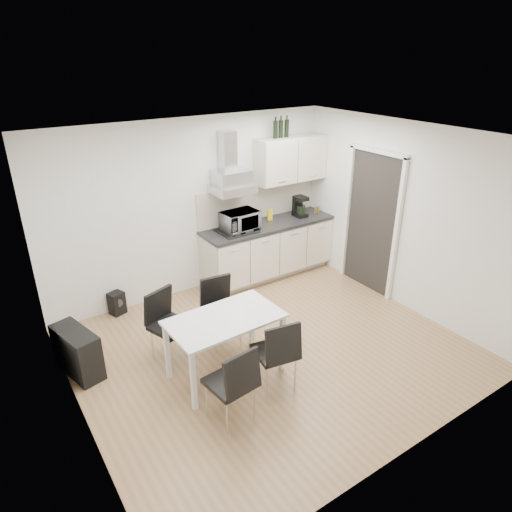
{
  "coord_description": "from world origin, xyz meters",
  "views": [
    {
      "loc": [
        -2.76,
        -3.82,
        3.44
      ],
      "look_at": [
        0.08,
        0.44,
        1.1
      ],
      "focal_mm": 32.0,
      "sensor_mm": 36.0,
      "label": 1
    }
  ],
  "objects_px": {
    "chair_far_left": "(171,327)",
    "chair_far_right": "(222,314)",
    "chair_near_right": "(275,352)",
    "chair_near_left": "(230,383)",
    "floor_speaker": "(117,303)",
    "dining_table": "(225,325)",
    "guitar_amp": "(78,352)",
    "kitchenette": "(269,227)"
  },
  "relations": [
    {
      "from": "chair_far_right",
      "to": "floor_speaker",
      "type": "relative_size",
      "value": 2.68
    },
    {
      "from": "chair_near_left",
      "to": "chair_far_left",
      "type": "bearing_deg",
      "value": 86.81
    },
    {
      "from": "kitchenette",
      "to": "chair_far_right",
      "type": "distance_m",
      "value": 2.1
    },
    {
      "from": "chair_far_left",
      "to": "chair_near_left",
      "type": "xyz_separation_m",
      "value": [
        0.07,
        -1.23,
        0.0
      ]
    },
    {
      "from": "dining_table",
      "to": "chair_near_right",
      "type": "xyz_separation_m",
      "value": [
        0.34,
        -0.47,
        -0.22
      ]
    },
    {
      "from": "chair_near_right",
      "to": "floor_speaker",
      "type": "xyz_separation_m",
      "value": [
        -0.96,
        2.46,
        -0.28
      ]
    },
    {
      "from": "chair_far_left",
      "to": "chair_far_right",
      "type": "bearing_deg",
      "value": 154.6
    },
    {
      "from": "chair_far_left",
      "to": "chair_near_right",
      "type": "bearing_deg",
      "value": 105.01
    },
    {
      "from": "kitchenette",
      "to": "chair_far_left",
      "type": "bearing_deg",
      "value": -151.63
    },
    {
      "from": "kitchenette",
      "to": "guitar_amp",
      "type": "relative_size",
      "value": 3.5
    },
    {
      "from": "chair_far_left",
      "to": "chair_near_left",
      "type": "distance_m",
      "value": 1.24
    },
    {
      "from": "chair_far_right",
      "to": "chair_near_left",
      "type": "xyz_separation_m",
      "value": [
        -0.58,
        -1.16,
        0.0
      ]
    },
    {
      "from": "kitchenette",
      "to": "dining_table",
      "type": "distance_m",
      "value": 2.62
    },
    {
      "from": "dining_table",
      "to": "floor_speaker",
      "type": "distance_m",
      "value": 2.14
    },
    {
      "from": "dining_table",
      "to": "chair_far_left",
      "type": "distance_m",
      "value": 0.75
    },
    {
      "from": "dining_table",
      "to": "kitchenette",
      "type": "bearing_deg",
      "value": 42.55
    },
    {
      "from": "kitchenette",
      "to": "chair_far_left",
      "type": "distance_m",
      "value": 2.6
    },
    {
      "from": "kitchenette",
      "to": "floor_speaker",
      "type": "height_order",
      "value": "kitchenette"
    },
    {
      "from": "kitchenette",
      "to": "chair_far_right",
      "type": "xyz_separation_m",
      "value": [
        -1.61,
        -1.29,
        -0.39
      ]
    },
    {
      "from": "chair_near_right",
      "to": "floor_speaker",
      "type": "bearing_deg",
      "value": 120.97
    },
    {
      "from": "dining_table",
      "to": "chair_far_right",
      "type": "distance_m",
      "value": 0.63
    },
    {
      "from": "chair_far_left",
      "to": "chair_far_right",
      "type": "xyz_separation_m",
      "value": [
        0.65,
        -0.07,
        0.0
      ]
    },
    {
      "from": "guitar_amp",
      "to": "floor_speaker",
      "type": "relative_size",
      "value": 2.19
    },
    {
      "from": "kitchenette",
      "to": "chair_near_left",
      "type": "xyz_separation_m",
      "value": [
        -2.19,
        -2.46,
        -0.39
      ]
    },
    {
      "from": "kitchenette",
      "to": "chair_far_right",
      "type": "height_order",
      "value": "kitchenette"
    },
    {
      "from": "chair_far_right",
      "to": "chair_near_left",
      "type": "bearing_deg",
      "value": 69.63
    },
    {
      "from": "chair_far_right",
      "to": "guitar_amp",
      "type": "relative_size",
      "value": 1.22
    },
    {
      "from": "kitchenette",
      "to": "floor_speaker",
      "type": "xyz_separation_m",
      "value": [
        -2.5,
        0.17,
        -0.67
      ]
    },
    {
      "from": "guitar_amp",
      "to": "chair_near_right",
      "type": "bearing_deg",
      "value": -53.78
    },
    {
      "from": "chair_near_left",
      "to": "chair_near_right",
      "type": "distance_m",
      "value": 0.68
    },
    {
      "from": "chair_near_left",
      "to": "floor_speaker",
      "type": "bearing_deg",
      "value": 90.12
    },
    {
      "from": "chair_far_right",
      "to": "floor_speaker",
      "type": "bearing_deg",
      "value": -52.68
    },
    {
      "from": "dining_table",
      "to": "chair_near_left",
      "type": "xyz_separation_m",
      "value": [
        -0.31,
        -0.63,
        -0.22
      ]
    },
    {
      "from": "chair_near_left",
      "to": "floor_speaker",
      "type": "xyz_separation_m",
      "value": [
        -0.31,
        2.62,
        -0.28
      ]
    },
    {
      "from": "floor_speaker",
      "to": "chair_near_right",
      "type": "bearing_deg",
      "value": -87.81
    },
    {
      "from": "guitar_amp",
      "to": "chair_far_left",
      "type": "bearing_deg",
      "value": -33.73
    },
    {
      "from": "chair_far_left",
      "to": "floor_speaker",
      "type": "bearing_deg",
      "value": -99.64
    },
    {
      "from": "chair_far_right",
      "to": "chair_near_right",
      "type": "relative_size",
      "value": 1.0
    },
    {
      "from": "chair_far_right",
      "to": "chair_near_right",
      "type": "bearing_deg",
      "value": 100.61
    },
    {
      "from": "dining_table",
      "to": "chair_far_right",
      "type": "height_order",
      "value": "chair_far_right"
    },
    {
      "from": "chair_far_left",
      "to": "chair_near_left",
      "type": "relative_size",
      "value": 1.0
    },
    {
      "from": "kitchenette",
      "to": "chair_near_right",
      "type": "relative_size",
      "value": 2.86
    }
  ]
}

